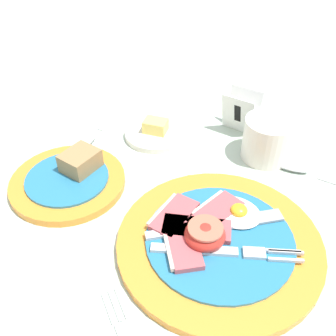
{
  "coord_description": "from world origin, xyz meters",
  "views": [
    {
      "loc": [
        0.19,
        -0.33,
        0.4
      ],
      "look_at": [
        -0.04,
        0.07,
        0.02
      ],
      "focal_mm": 42.0,
      "sensor_mm": 36.0,
      "label": 1
    }
  ],
  "objects": [
    {
      "name": "sugar_cup",
      "position": [
        0.08,
        0.2,
        0.04
      ],
      "size": [
        0.08,
        0.08,
        0.07
      ],
      "color": "white",
      "rests_on": "ground_plane"
    },
    {
      "name": "ground_plane",
      "position": [
        0.0,
        0.0,
        0.0
      ],
      "size": [
        3.0,
        3.0,
        0.0
      ],
      "primitive_type": "plane",
      "color": "#B7CCB7"
    },
    {
      "name": "teaspoon_near_cup",
      "position": [
        0.14,
        0.19,
        0.01
      ],
      "size": [
        0.19,
        0.03,
        0.01
      ],
      "rotation": [
        0.0,
        0.0,
        3.14
      ],
      "color": "silver",
      "rests_on": "ground_plane"
    },
    {
      "name": "number_card",
      "position": [
        0.01,
        0.25,
        0.04
      ],
      "size": [
        0.06,
        0.05,
        0.07
      ],
      "rotation": [
        0.0,
        0.0,
        -0.06
      ],
      "color": "white",
      "rests_on": "ground_plane"
    },
    {
      "name": "bread_plate",
      "position": [
        -0.16,
        -0.02,
        0.01
      ],
      "size": [
        0.17,
        0.17,
        0.05
      ],
      "color": "orange",
      "rests_on": "ground_plane"
    },
    {
      "name": "breakfast_plate",
      "position": [
        0.08,
        -0.02,
        0.01
      ],
      "size": [
        0.26,
        0.26,
        0.04
      ],
      "color": "orange",
      "rests_on": "ground_plane"
    },
    {
      "name": "teaspoon_by_saucer",
      "position": [
        -0.21,
        0.1,
        0.01
      ],
      "size": [
        0.03,
        0.19,
        0.01
      ],
      "rotation": [
        0.0,
        0.0,
        4.78
      ],
      "color": "silver",
      "rests_on": "ground_plane"
    },
    {
      "name": "butter_dish",
      "position": [
        -0.11,
        0.16,
        0.01
      ],
      "size": [
        0.11,
        0.11,
        0.03
      ],
      "color": "silver",
      "rests_on": "ground_plane"
    }
  ]
}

